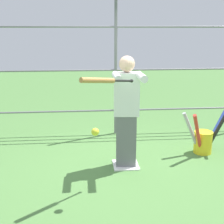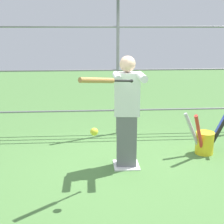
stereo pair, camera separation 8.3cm
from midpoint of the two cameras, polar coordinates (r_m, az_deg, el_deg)
ground_plane at (r=5.06m, az=3.10°, el=-9.76°), size 24.00×24.00×0.00m
home_plate at (r=5.05m, az=3.10°, el=-9.66°), size 0.40×0.40×0.02m
fence_backstop at (r=6.23m, az=1.45°, el=7.69°), size 5.67×0.06×2.64m
batter at (r=4.72m, az=3.28°, el=0.53°), size 0.44×0.61×1.74m
baseball_bat_swinging at (r=3.79m, az=-1.24°, el=5.80°), size 0.72×0.63×0.17m
softball_in_flight at (r=3.74m, az=-2.64°, el=-3.63°), size 0.10×0.10×0.10m
bat_bucket at (r=5.67m, az=17.10°, el=-4.94°), size 0.96×0.72×0.86m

